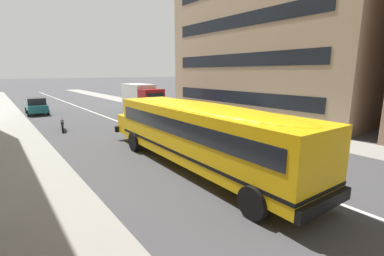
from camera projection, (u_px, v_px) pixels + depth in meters
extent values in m
plane|color=#424244|center=(219.00, 159.00, 12.97)|extent=(400.00, 400.00, 0.00)
cube|color=gray|center=(304.00, 137.00, 17.39)|extent=(120.00, 3.00, 0.01)
cube|color=gray|center=(45.00, 203.00, 8.55)|extent=(120.00, 3.00, 0.01)
cube|color=silver|center=(219.00, 159.00, 12.97)|extent=(110.00, 0.16, 0.01)
cube|color=yellow|center=(200.00, 133.00, 11.35)|extent=(10.93, 2.80, 2.17)
cube|color=yellow|center=(139.00, 123.00, 16.43)|extent=(1.64, 2.12, 1.09)
cube|color=black|center=(134.00, 127.00, 17.13)|extent=(0.27, 2.47, 0.36)
cube|color=black|center=(325.00, 204.00, 7.13)|extent=(0.27, 2.47, 0.36)
cube|color=black|center=(200.00, 124.00, 11.27)|extent=(10.28, 2.82, 0.63)
cube|color=black|center=(200.00, 148.00, 11.48)|extent=(10.95, 2.83, 0.12)
ellipsoid|color=yellow|center=(200.00, 108.00, 11.13)|extent=(10.49, 2.59, 0.36)
cylinder|color=red|center=(183.00, 120.00, 14.94)|extent=(0.45, 0.45, 0.03)
cylinder|color=black|center=(134.00, 142.00, 14.17)|extent=(0.99, 0.31, 0.99)
cylinder|color=black|center=(174.00, 136.00, 15.56)|extent=(0.99, 0.31, 0.99)
cylinder|color=black|center=(253.00, 203.00, 7.57)|extent=(0.99, 0.31, 0.99)
cylinder|color=black|center=(304.00, 182.00, 8.97)|extent=(0.99, 0.31, 0.99)
cube|color=navy|center=(183.00, 113.00, 23.35)|extent=(3.94, 1.78, 0.70)
cube|color=black|center=(182.00, 105.00, 23.33)|extent=(2.23, 1.61, 0.64)
cylinder|color=black|center=(200.00, 118.00, 22.94)|extent=(0.60, 0.19, 0.60)
cylinder|color=black|center=(184.00, 120.00, 21.91)|extent=(0.60, 0.19, 0.60)
cylinder|color=black|center=(182.00, 114.00, 24.94)|extent=(0.60, 0.19, 0.60)
cylinder|color=black|center=(167.00, 116.00, 23.91)|extent=(0.60, 0.19, 0.60)
cube|color=#195B66|center=(37.00, 108.00, 26.71)|extent=(3.97, 1.87, 0.70)
cube|color=black|center=(36.00, 101.00, 26.45)|extent=(2.27, 1.65, 0.64)
cylinder|color=black|center=(26.00, 110.00, 27.36)|extent=(0.61, 0.21, 0.60)
cylinder|color=black|center=(45.00, 109.00, 28.30)|extent=(0.61, 0.21, 0.60)
cylinder|color=black|center=(28.00, 113.00, 25.26)|extent=(0.61, 0.21, 0.60)
cylinder|color=black|center=(48.00, 112.00, 26.20)|extent=(0.61, 0.21, 0.60)
cube|color=maroon|center=(151.00, 99.00, 27.38)|extent=(1.82, 2.22, 2.00)
cube|color=black|center=(156.00, 97.00, 26.60)|extent=(0.06, 1.85, 0.70)
cube|color=silver|center=(138.00, 95.00, 29.70)|extent=(4.22, 2.24, 2.40)
cylinder|color=black|center=(161.00, 108.00, 28.22)|extent=(0.84, 0.27, 0.84)
cylinder|color=black|center=(142.00, 110.00, 26.94)|extent=(0.84, 0.27, 0.84)
cylinder|color=black|center=(145.00, 105.00, 31.04)|extent=(0.84, 0.27, 0.84)
cylinder|color=black|center=(128.00, 106.00, 29.76)|extent=(0.84, 0.27, 0.84)
cylinder|color=black|center=(63.00, 125.00, 19.80)|extent=(0.61, 0.21, 0.60)
cylinder|color=black|center=(63.00, 128.00, 18.57)|extent=(0.61, 0.24, 0.60)
cube|color=black|center=(62.00, 124.00, 19.14)|extent=(1.11, 0.38, 0.24)
ellipsoid|color=black|center=(62.00, 121.00, 19.27)|extent=(0.44, 0.30, 0.22)
cube|color=black|center=(62.00, 123.00, 18.92)|extent=(0.55, 0.30, 0.12)
cylinder|color=silver|center=(62.00, 117.00, 19.54)|extent=(0.14, 0.55, 0.03)
cylinder|color=silver|center=(62.00, 122.00, 19.65)|extent=(0.29, 0.11, 0.67)
cube|color=tan|center=(283.00, 32.00, 26.40)|extent=(19.27, 12.77, 16.00)
cube|color=black|center=(235.00, 97.00, 23.87)|extent=(16.19, 0.04, 1.10)
cube|color=black|center=(236.00, 60.00, 23.21)|extent=(16.19, 0.04, 1.10)
cube|color=black|center=(238.00, 21.00, 22.56)|extent=(16.19, 0.04, 1.10)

